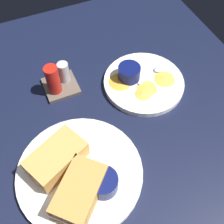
# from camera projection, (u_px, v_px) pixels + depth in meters

# --- Properties ---
(ground_plane) EXTENTS (1.10, 1.10, 0.03)m
(ground_plane) POSITION_uv_depth(u_px,v_px,m) (77.00, 153.00, 0.69)
(ground_plane) COLOR black
(plate_sandwich_main) EXTENTS (0.28, 0.28, 0.02)m
(plate_sandwich_main) POSITION_uv_depth(u_px,v_px,m) (80.00, 173.00, 0.63)
(plate_sandwich_main) COLOR white
(plate_sandwich_main) RESTS_ON ground_plane
(sandwich_half_near) EXTENTS (0.15, 0.12, 0.05)m
(sandwich_half_near) POSITION_uv_depth(u_px,v_px,m) (57.00, 158.00, 0.62)
(sandwich_half_near) COLOR tan
(sandwich_half_near) RESTS_ON plate_sandwich_main
(sandwich_half_far) EXTENTS (0.15, 0.15, 0.05)m
(sandwich_half_far) POSITION_uv_depth(u_px,v_px,m) (80.00, 191.00, 0.58)
(sandwich_half_far) COLOR #C68C42
(sandwich_half_far) RESTS_ON plate_sandwich_main
(ramekin_dark_sauce) EXTENTS (0.06, 0.06, 0.04)m
(ramekin_dark_sauce) POSITION_uv_depth(u_px,v_px,m) (103.00, 183.00, 0.59)
(ramekin_dark_sauce) COLOR #0C144C
(ramekin_dark_sauce) RESTS_ON plate_sandwich_main
(spoon_by_dark_ramekin) EXTENTS (0.08, 0.08, 0.01)m
(spoon_by_dark_ramekin) POSITION_uv_depth(u_px,v_px,m) (80.00, 178.00, 0.61)
(spoon_by_dark_ramekin) COLOR silver
(spoon_by_dark_ramekin) RESTS_ON plate_sandwich_main
(plate_chips_companion) EXTENTS (0.22, 0.22, 0.02)m
(plate_chips_companion) POSITION_uv_depth(u_px,v_px,m) (144.00, 83.00, 0.79)
(plate_chips_companion) COLOR white
(plate_chips_companion) RESTS_ON ground_plane
(ramekin_light_gravy) EXTENTS (0.06, 0.06, 0.04)m
(ramekin_light_gravy) POSITION_uv_depth(u_px,v_px,m) (129.00, 72.00, 0.77)
(ramekin_light_gravy) COLOR #0C144C
(ramekin_light_gravy) RESTS_ON plate_chips_companion
(spoon_by_gravy_ramekin) EXTENTS (0.10, 0.05, 0.01)m
(spoon_by_gravy_ramekin) POSITION_uv_depth(u_px,v_px,m) (156.00, 71.00, 0.79)
(spoon_by_gravy_ramekin) COLOR silver
(spoon_by_gravy_ramekin) RESTS_ON plate_chips_companion
(plantain_chip_scatter) EXTENTS (0.19, 0.13, 0.01)m
(plantain_chip_scatter) POSITION_uv_depth(u_px,v_px,m) (142.00, 84.00, 0.77)
(plantain_chip_scatter) COLOR gold
(plantain_chip_scatter) RESTS_ON plate_chips_companion
(condiment_caddy) EXTENTS (0.09, 0.09, 0.10)m
(condiment_caddy) POSITION_uv_depth(u_px,v_px,m) (58.00, 80.00, 0.76)
(condiment_caddy) COLOR brown
(condiment_caddy) RESTS_ON ground_plane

